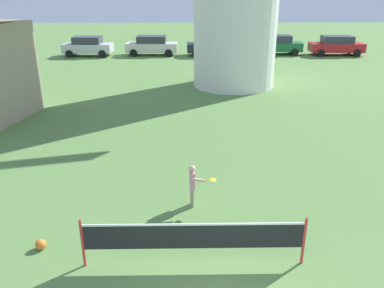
{
  "coord_description": "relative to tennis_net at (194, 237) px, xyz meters",
  "views": [
    {
      "loc": [
        -0.58,
        -4.76,
        5.36
      ],
      "look_at": [
        -0.43,
        3.85,
        1.89
      ],
      "focal_mm": 36.65,
      "sensor_mm": 36.0,
      "label": 1
    }
  ],
  "objects": [
    {
      "name": "tennis_net",
      "position": [
        0.0,
        0.0,
        0.0
      ],
      "size": [
        4.55,
        0.06,
        1.1
      ],
      "color": "red",
      "rests_on": "ground_plane"
    },
    {
      "name": "parked_car_green",
      "position": [
        7.56,
        26.99,
        0.13
      ],
      "size": [
        4.26,
        2.1,
        1.56
      ],
      "color": "#1E6638",
      "rests_on": "ground_plane"
    },
    {
      "name": "stray_ball",
      "position": [
        -3.34,
        0.57,
        -0.56
      ],
      "size": [
        0.24,
        0.24,
        0.24
      ],
      "primitive_type": "sphere",
      "color": "orange",
      "rests_on": "ground_plane"
    },
    {
      "name": "parked_car_red",
      "position": [
        12.43,
        26.37,
        0.13
      ],
      "size": [
        4.37,
        1.98,
        1.56
      ],
      "color": "red",
      "rests_on": "ground_plane"
    },
    {
      "name": "parked_car_silver",
      "position": [
        -8.13,
        26.3,
        0.13
      ],
      "size": [
        3.98,
        2.0,
        1.56
      ],
      "color": "silver",
      "rests_on": "ground_plane"
    },
    {
      "name": "parked_car_cream",
      "position": [
        -2.93,
        26.71,
        0.13
      ],
      "size": [
        4.26,
        1.95,
        1.56
      ],
      "color": "silver",
      "rests_on": "ground_plane"
    },
    {
      "name": "parked_car_black",
      "position": [
        2.18,
        26.41,
        0.13
      ],
      "size": [
        4.33,
        1.92,
        1.56
      ],
      "color": "#1E232D",
      "rests_on": "ground_plane"
    },
    {
      "name": "player_far",
      "position": [
        0.04,
        2.34,
        -0.03
      ],
      "size": [
        0.7,
        0.46,
        1.15
      ],
      "color": "#9E937F",
      "rests_on": "ground_plane"
    }
  ]
}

